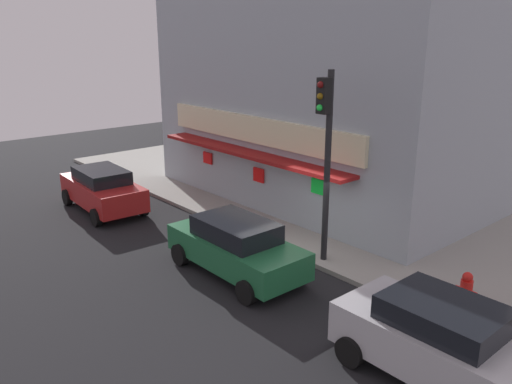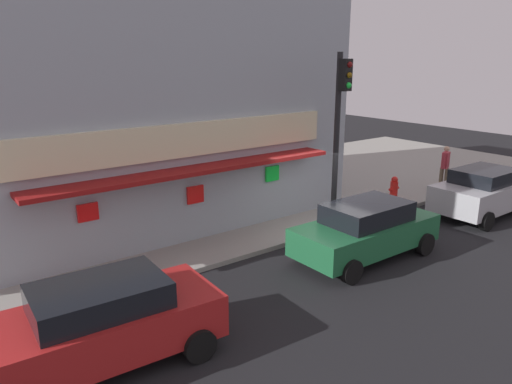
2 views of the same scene
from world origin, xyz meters
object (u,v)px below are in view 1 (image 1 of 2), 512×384
at_px(parked_car_red, 103,189).
at_px(parked_car_silver, 441,340).
at_px(trash_can, 223,181).
at_px(fire_hydrant, 466,288).
at_px(traffic_light, 326,143).
at_px(parked_car_green, 236,246).

bearing_deg(parked_car_red, parked_car_silver, 1.58).
xyz_separation_m(trash_can, parked_car_silver, (12.41, -4.31, 0.26)).
bearing_deg(fire_hydrant, traffic_light, -169.45).
bearing_deg(traffic_light, fire_hydrant, 10.55).
bearing_deg(parked_car_silver, parked_car_red, -178.42).
bearing_deg(fire_hydrant, trash_can, 173.45).
bearing_deg(parked_car_green, trash_can, 145.12).
height_order(fire_hydrant, parked_car_green, parked_car_green).
height_order(traffic_light, parked_car_silver, traffic_light).
bearing_deg(parked_car_red, fire_hydrant, 14.81).
xyz_separation_m(traffic_light, trash_can, (-7.36, 2.06, -3.01)).
relative_size(fire_hydrant, trash_can, 0.89).
height_order(traffic_light, trash_can, traffic_light).
distance_m(fire_hydrant, parked_car_green, 6.01).
bearing_deg(parked_car_silver, parked_car_green, -179.90).
xyz_separation_m(parked_car_green, parked_car_silver, (6.21, 0.01, 0.04)).
bearing_deg(fire_hydrant, parked_car_silver, -71.23).
distance_m(traffic_light, fire_hydrant, 5.13).
relative_size(fire_hydrant, parked_car_green, 0.19).
height_order(traffic_light, fire_hydrant, traffic_light).
xyz_separation_m(traffic_light, parked_car_green, (-1.16, -2.26, -2.79)).
xyz_separation_m(parked_car_red, parked_car_silver, (13.81, 0.38, 0.02)).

